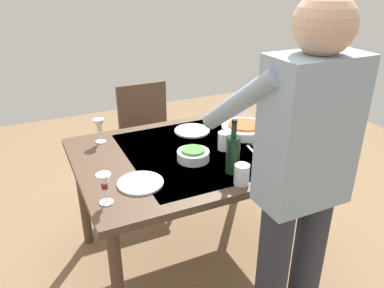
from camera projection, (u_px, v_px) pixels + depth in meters
ground_plane at (192, 255)px, 2.55m from camera, size 6.00×6.00×0.00m
dining_table at (192, 164)px, 2.26m from camera, size 1.33×1.02×0.77m
chair_near at (147, 134)px, 3.07m from camera, size 0.40×0.40×0.91m
person_server at (299, 180)px, 1.56m from camera, size 0.42×0.61×1.69m
wine_bottle at (233, 153)px, 1.96m from camera, size 0.07×0.07×0.30m
wine_glass_left at (99, 126)px, 2.30m from camera, size 0.07×0.07×0.15m
wine_glass_right at (104, 183)px, 1.70m from camera, size 0.07×0.07×0.15m
water_cup_near_left at (226, 116)px, 2.64m from camera, size 0.08×0.08×0.09m
water_cup_near_right at (224, 141)px, 2.23m from camera, size 0.08×0.08×0.11m
water_cup_far_left at (242, 174)px, 1.88m from camera, size 0.08×0.08×0.11m
serving_bowl_pasta at (245, 129)px, 2.45m from camera, size 0.30×0.30×0.07m
side_bowl_salad at (193, 155)px, 2.12m from camera, size 0.18×0.18×0.07m
dinner_plate_near at (140, 183)px, 1.90m from camera, size 0.23×0.23×0.01m
dinner_plate_far at (192, 131)px, 2.49m from camera, size 0.23×0.23×0.01m
table_knife at (254, 152)px, 2.21m from camera, size 0.05×0.20×0.00m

